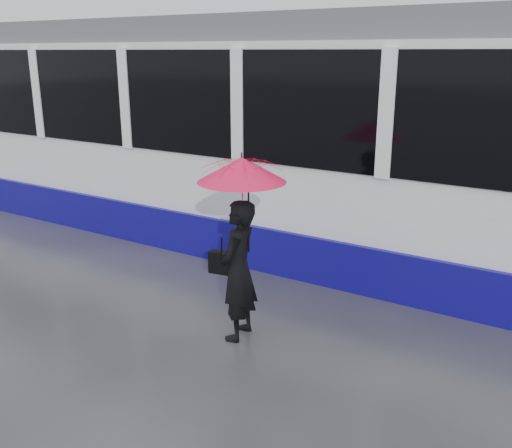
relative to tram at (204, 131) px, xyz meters
The scene contains 6 objects.
ground 3.86m from the tram, 45.72° to the right, with size 90.00×90.00×0.00m, color #2E2E33.
rails 2.93m from the tram, ahead, with size 34.00×1.51×0.02m.
tram is the anchor object (origin of this frame).
woman 4.07m from the tram, 47.93° to the right, with size 0.54×0.35×1.48m, color black.
umbrella 4.00m from the tram, 47.40° to the right, with size 1.00×1.00×1.00m.
handbag 3.90m from the tram, 50.19° to the right, with size 0.28×0.16×0.41m.
Camera 1 is at (3.27, -4.91, 2.88)m, focal length 40.00 mm.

